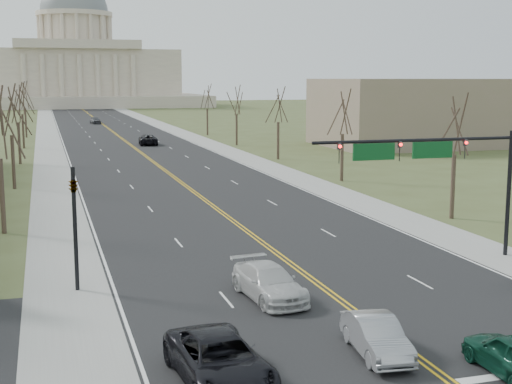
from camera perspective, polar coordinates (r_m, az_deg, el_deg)
ground at (r=26.32m, az=14.23°, el=-13.77°), size 600.00×600.00×0.00m
road at (r=131.70m, az=-11.09°, el=4.53°), size 20.00×380.00×0.01m
cross_road at (r=31.26m, az=8.52°, el=-9.85°), size 120.00×14.00×0.01m
sidewalk_left at (r=131.08m, az=-16.33°, el=4.32°), size 4.00×380.00×0.03m
sidewalk_right at (r=133.40m, az=-5.94°, el=4.72°), size 4.00×380.00×0.03m
center_line at (r=131.70m, az=-11.09°, el=4.54°), size 0.42×380.00×0.01m
edge_line_left at (r=131.11m, az=-15.37°, el=4.36°), size 0.15×380.00×0.01m
edge_line_right at (r=133.01m, az=-6.88°, el=4.69°), size 0.15×380.00×0.01m
capitol at (r=270.93m, az=-14.17°, el=9.70°), size 90.00×60.00×50.00m
signal_mast at (r=39.95m, az=13.84°, el=2.59°), size 12.12×0.44×7.20m
signal_left at (r=34.81m, az=-14.32°, el=-1.77°), size 0.32×0.36×6.00m
tree_r_0 at (r=52.99m, az=15.66°, el=4.92°), size 3.74×3.74×8.50m
tree_r_1 at (r=70.68m, az=6.96°, el=6.15°), size 3.74×3.74×8.50m
tree_l_1 at (r=68.82m, az=-19.04°, el=5.97°), size 3.96×3.96×9.00m
tree_r_2 at (r=89.35m, az=1.80°, el=6.82°), size 3.74×3.74×8.50m
tree_l_2 at (r=88.79m, az=-18.55°, el=6.59°), size 3.96×3.96×9.00m
tree_r_3 at (r=108.49m, az=-1.57°, el=7.22°), size 3.74×3.74×8.50m
tree_l_3 at (r=108.77m, az=-18.24°, el=6.98°), size 3.96×3.96×9.00m
tree_r_4 at (r=127.90m, az=-3.93°, el=7.49°), size 3.74×3.74×8.50m
tree_l_4 at (r=128.76m, az=-18.03°, el=7.25°), size 3.96×3.96×9.00m
bldg_right_mass at (r=110.26m, az=12.01°, el=6.25°), size 25.00×20.00×10.00m
car_sb_inner_lead at (r=27.09m, az=9.61°, el=-11.29°), size 1.94×4.46×1.43m
car_sb_outer_lead at (r=24.40m, az=-2.92°, el=-13.29°), size 3.13×5.99×1.61m
car_sb_inner_second at (r=33.14m, az=1.04°, el=-7.23°), size 2.73×5.54×1.55m
car_far_nb at (r=110.45m, az=-8.63°, el=4.17°), size 3.10×5.97×1.61m
car_far_sb at (r=163.57m, az=-12.73°, el=5.62°), size 2.46×4.91×1.61m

